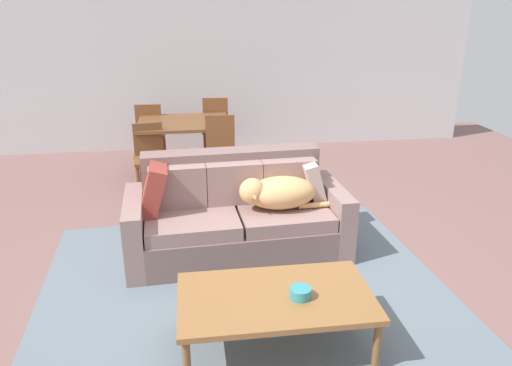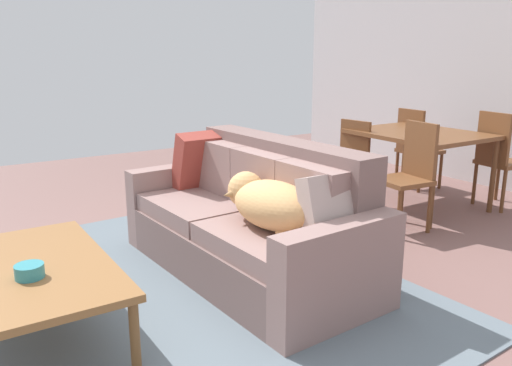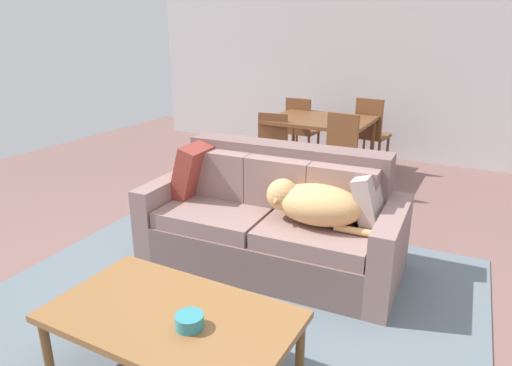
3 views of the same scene
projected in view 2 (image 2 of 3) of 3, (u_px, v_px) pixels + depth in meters
name	position (u px, v px, depth m)	size (l,w,h in m)	color
ground_plane	(223.00, 292.00, 3.38)	(10.00, 10.00, 0.00)	#7D5853
area_rug	(146.00, 298.00, 3.29)	(3.32, 3.08, 0.01)	slate
couch	(252.00, 224.00, 3.63)	(2.06, 1.01, 0.93)	#755B57
dog_on_left_cushion	(269.00, 203.00, 3.21)	(0.83, 0.43, 0.31)	tan
throw_pillow_by_left_arm	(203.00, 161.00, 4.16)	(0.15, 0.46, 0.46)	#95382F
throw_pillow_by_right_arm	(333.00, 208.00, 3.00)	(0.12, 0.40, 0.40)	#B69F98
coffee_table	(35.00, 272.00, 2.77)	(1.29, 0.75, 0.42)	#905F33
bowl_on_coffee_table	(29.00, 271.00, 2.60)	(0.14, 0.14, 0.07)	teal
dining_table	(419.00, 139.00, 5.12)	(1.20, 0.98, 0.76)	brown
dining_chair_near_left	(347.00, 158.00, 5.23)	(0.45, 0.45, 0.85)	brown
dining_chair_near_right	(409.00, 172.00, 4.47)	(0.44, 0.44, 0.94)	brown
dining_chair_far_left	(416.00, 145.00, 5.84)	(0.41, 0.41, 0.91)	brown
dining_chair_far_right	(499.00, 156.00, 5.11)	(0.44, 0.44, 0.96)	brown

